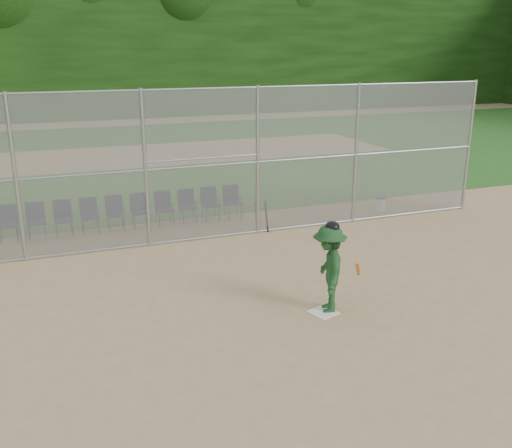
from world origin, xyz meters
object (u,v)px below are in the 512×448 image
object	(u,v)px
home_plate	(323,312)
water_cooler	(381,203)
batter_at_plate	(329,268)
chair_0	(8,224)

from	to	relation	value
home_plate	water_cooler	bearing A→B (deg)	49.26
home_plate	batter_at_plate	world-z (taller)	batter_at_plate
home_plate	batter_at_plate	distance (m)	0.89
batter_at_plate	water_cooler	distance (m)	7.60
batter_at_plate	chair_0	distance (m)	8.96
batter_at_plate	water_cooler	bearing A→B (deg)	49.63
batter_at_plate	water_cooler	xyz separation A→B (m)	(4.91, 5.77, -0.65)
water_cooler	batter_at_plate	bearing A→B (deg)	-130.37
chair_0	water_cooler	bearing A→B (deg)	-4.87
home_plate	chair_0	size ratio (longest dim) A/B	0.49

